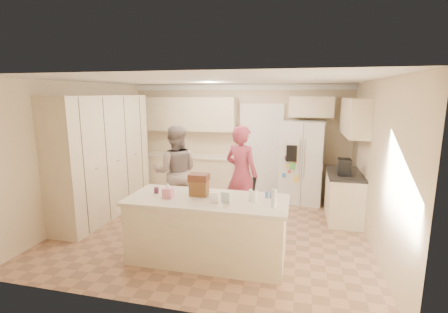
% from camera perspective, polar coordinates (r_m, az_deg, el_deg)
% --- Properties ---
extents(floor, '(5.20, 4.60, 0.02)m').
position_cam_1_polar(floor, '(6.01, -1.74, -12.47)').
color(floor, tan).
rests_on(floor, ground).
extents(ceiling, '(5.20, 4.60, 0.02)m').
position_cam_1_polar(ceiling, '(5.52, -1.90, 13.36)').
color(ceiling, white).
rests_on(ceiling, wall_back).
extents(wall_back, '(5.20, 0.02, 2.60)m').
position_cam_1_polar(wall_back, '(7.84, 2.62, 3.04)').
color(wall_back, beige).
rests_on(wall_back, ground).
extents(wall_front, '(5.20, 0.02, 2.60)m').
position_cam_1_polar(wall_front, '(3.51, -11.84, -7.16)').
color(wall_front, beige).
rests_on(wall_front, ground).
extents(wall_left, '(0.02, 4.60, 2.60)m').
position_cam_1_polar(wall_left, '(6.78, -23.63, 0.88)').
color(wall_left, beige).
rests_on(wall_left, ground).
extents(wall_right, '(0.02, 4.60, 2.60)m').
position_cam_1_polar(wall_right, '(5.55, 25.18, -1.30)').
color(wall_right, beige).
rests_on(wall_right, ground).
extents(crown_back, '(5.20, 0.08, 0.12)m').
position_cam_1_polar(crown_back, '(7.72, 2.63, 12.07)').
color(crown_back, white).
rests_on(crown_back, wall_back).
extents(pantry_bank, '(0.60, 2.60, 2.35)m').
position_cam_1_polar(pantry_bank, '(6.78, -20.45, 0.04)').
color(pantry_bank, '#F3E9BD').
rests_on(pantry_bank, floor).
extents(back_base_cab, '(2.20, 0.60, 0.88)m').
position_cam_1_polar(back_base_cab, '(8.01, -5.98, -3.12)').
color(back_base_cab, '#F3E9BD').
rests_on(back_base_cab, floor).
extents(back_countertop, '(2.24, 0.63, 0.04)m').
position_cam_1_polar(back_countertop, '(7.90, -6.07, 0.10)').
color(back_countertop, beige).
rests_on(back_countertop, back_base_cab).
extents(back_upper_cab, '(2.20, 0.35, 0.80)m').
position_cam_1_polar(back_upper_cab, '(7.90, -5.89, 7.43)').
color(back_upper_cab, '#F3E9BD').
rests_on(back_upper_cab, wall_back).
extents(doorway_opening, '(0.90, 0.06, 2.10)m').
position_cam_1_polar(doorway_opening, '(7.77, 6.55, 1.04)').
color(doorway_opening, black).
rests_on(doorway_opening, floor).
extents(doorway_casing, '(1.02, 0.03, 2.22)m').
position_cam_1_polar(doorway_casing, '(7.73, 6.52, 0.99)').
color(doorway_casing, white).
rests_on(doorway_casing, floor).
extents(wall_frame_upper, '(0.15, 0.02, 0.20)m').
position_cam_1_polar(wall_frame_upper, '(7.77, 2.72, 4.82)').
color(wall_frame_upper, brown).
rests_on(wall_frame_upper, wall_back).
extents(wall_frame_lower, '(0.15, 0.02, 0.20)m').
position_cam_1_polar(wall_frame_lower, '(7.80, 2.71, 2.85)').
color(wall_frame_lower, brown).
rests_on(wall_frame_lower, wall_back).
extents(refrigerator, '(0.97, 0.80, 1.80)m').
position_cam_1_polar(refrigerator, '(7.34, 13.53, -0.97)').
color(refrigerator, white).
rests_on(refrigerator, floor).
extents(fridge_seam, '(0.02, 0.02, 1.78)m').
position_cam_1_polar(fridge_seam, '(7.00, 13.52, -1.55)').
color(fridge_seam, gray).
rests_on(fridge_seam, refrigerator).
extents(fridge_dispenser, '(0.22, 0.03, 0.35)m').
position_cam_1_polar(fridge_dispenser, '(6.94, 11.80, 0.52)').
color(fridge_dispenser, black).
rests_on(fridge_dispenser, refrigerator).
extents(fridge_handle_l, '(0.02, 0.02, 0.85)m').
position_cam_1_polar(fridge_handle_l, '(6.95, 13.17, -0.35)').
color(fridge_handle_l, silver).
rests_on(fridge_handle_l, refrigerator).
extents(fridge_handle_r, '(0.02, 0.02, 0.85)m').
position_cam_1_polar(fridge_handle_r, '(6.95, 13.99, -0.39)').
color(fridge_handle_r, silver).
rests_on(fridge_handle_r, refrigerator).
extents(over_fridge_cab, '(0.95, 0.35, 0.45)m').
position_cam_1_polar(over_fridge_cab, '(7.45, 15.09, 8.44)').
color(over_fridge_cab, '#F3E9BD').
rests_on(over_fridge_cab, wall_back).
extents(right_base_cab, '(0.60, 1.20, 0.88)m').
position_cam_1_polar(right_base_cab, '(6.66, 20.25, -6.65)').
color(right_base_cab, '#F3E9BD').
rests_on(right_base_cab, floor).
extents(right_countertop, '(0.63, 1.24, 0.04)m').
position_cam_1_polar(right_countertop, '(6.54, 20.43, -2.80)').
color(right_countertop, '#2D2B28').
rests_on(right_countertop, right_base_cab).
extents(right_upper_cab, '(0.35, 1.50, 0.70)m').
position_cam_1_polar(right_upper_cab, '(6.61, 22.00, 6.45)').
color(right_upper_cab, '#F3E9BD').
rests_on(right_upper_cab, wall_right).
extents(coffee_maker, '(0.22, 0.28, 0.30)m').
position_cam_1_polar(coffee_maker, '(6.31, 20.38, -1.71)').
color(coffee_maker, black).
rests_on(coffee_maker, right_countertop).
extents(island_base, '(2.20, 0.90, 0.88)m').
position_cam_1_polar(island_base, '(4.81, -2.92, -12.82)').
color(island_base, '#F3E9BD').
rests_on(island_base, floor).
extents(island_top, '(2.28, 0.96, 0.05)m').
position_cam_1_polar(island_top, '(4.64, -2.98, -7.62)').
color(island_top, beige).
rests_on(island_top, island_base).
extents(utensil_crock, '(0.13, 0.13, 0.15)m').
position_cam_1_polar(utensil_crock, '(4.53, 5.16, -6.81)').
color(utensil_crock, white).
rests_on(utensil_crock, island_top).
extents(tissue_box, '(0.13, 0.13, 0.14)m').
position_cam_1_polar(tissue_box, '(4.70, -9.82, -6.31)').
color(tissue_box, pink).
rests_on(tissue_box, island_top).
extents(tissue_plume, '(0.08, 0.08, 0.08)m').
position_cam_1_polar(tissue_plume, '(4.67, -9.86, -5.02)').
color(tissue_plume, white).
rests_on(tissue_plume, tissue_box).
extents(dollhouse_body, '(0.26, 0.18, 0.22)m').
position_cam_1_polar(dollhouse_body, '(4.74, -4.40, -5.55)').
color(dollhouse_body, brown).
rests_on(dollhouse_body, island_top).
extents(dollhouse_roof, '(0.28, 0.20, 0.10)m').
position_cam_1_polar(dollhouse_roof, '(4.69, -4.43, -3.68)').
color(dollhouse_roof, '#592D1E').
rests_on(dollhouse_roof, dollhouse_body).
extents(jam_jar, '(0.07, 0.07, 0.09)m').
position_cam_1_polar(jam_jar, '(4.94, -11.80, -5.84)').
color(jam_jar, '#59263F').
rests_on(jam_jar, island_top).
extents(greeting_card_a, '(0.12, 0.06, 0.16)m').
position_cam_1_polar(greeting_card_a, '(4.39, -1.84, -7.28)').
color(greeting_card_a, white).
rests_on(greeting_card_a, island_top).
extents(greeting_card_b, '(0.12, 0.05, 0.16)m').
position_cam_1_polar(greeting_card_b, '(4.40, 0.23, -7.23)').
color(greeting_card_b, silver).
rests_on(greeting_card_b, island_top).
extents(water_bottle, '(0.07, 0.07, 0.24)m').
position_cam_1_polar(water_bottle, '(4.29, 8.78, -7.27)').
color(water_bottle, silver).
rests_on(water_bottle, island_top).
extents(shaker_salt, '(0.05, 0.05, 0.09)m').
position_cam_1_polar(shaker_salt, '(4.68, 7.54, -6.66)').
color(shaker_salt, '#4567A6').
rests_on(shaker_salt, island_top).
extents(shaker_pepper, '(0.05, 0.05, 0.09)m').
position_cam_1_polar(shaker_pepper, '(4.67, 8.40, -6.71)').
color(shaker_pepper, '#4567A6').
rests_on(shaker_pepper, island_top).
extents(teen_boy, '(1.04, 0.91, 1.80)m').
position_cam_1_polar(teen_boy, '(6.31, -8.50, -2.71)').
color(teen_boy, gray).
rests_on(teen_boy, floor).
extents(teen_girl, '(0.79, 0.67, 1.84)m').
position_cam_1_polar(teen_girl, '(5.97, 3.06, -3.23)').
color(teen_girl, '#AB3548').
rests_on(teen_girl, floor).
extents(fridge_magnets, '(0.76, 0.02, 1.44)m').
position_cam_1_polar(fridge_magnets, '(6.99, 13.52, -1.57)').
color(fridge_magnets, tan).
rests_on(fridge_magnets, refrigerator).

